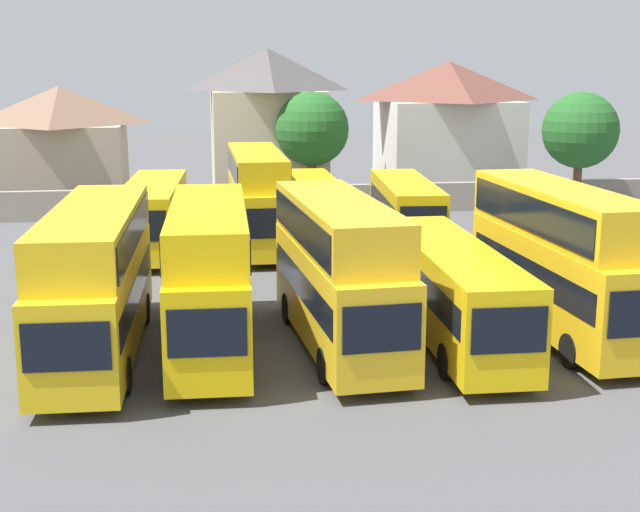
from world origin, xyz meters
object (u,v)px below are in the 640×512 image
bus_4 (452,287)px  bus_6 (153,213)px  bus_8 (314,210)px  house_terrace_left (62,143)px  tree_behind_wall (580,131)px  bus_5 (560,253)px  bus_2 (209,270)px  house_terrace_centre (268,123)px  bus_7 (257,194)px  bus_3 (339,266)px  bus_9 (406,208)px  bus_1 (96,274)px  tree_left_of_lot (312,129)px  house_terrace_right (447,126)px

bus_4 → bus_6: size_ratio=1.09×
bus_8 → house_terrace_left: size_ratio=1.29×
tree_behind_wall → bus_5: bearing=-115.6°
bus_2 → house_terrace_centre: (4.83, 31.96, 2.45)m
bus_4 → bus_7: size_ratio=1.12×
bus_4 → tree_behind_wall: (15.12, 23.76, 3.24)m
bus_3 → bus_9: bus_3 is taller
bus_1 → bus_4: (11.76, -0.23, -0.83)m
bus_9 → tree_behind_wall: 15.38m
bus_2 → bus_5: size_ratio=0.98×
bus_2 → bus_4: bearing=90.2°
bus_5 → house_terrace_left: bearing=-149.9°
bus_2 → tree_left_of_lot: tree_left_of_lot is taller
bus_7 → house_terrace_left: bearing=-145.4°
house_terrace_right → tree_left_of_lot: (-10.38, -5.08, 0.31)m
bus_3 → bus_8: 16.17m
bus_1 → bus_3: size_ratio=1.10×
tree_left_of_lot → bus_5: bearing=-80.4°
bus_8 → bus_6: bearing=-90.6°
bus_1 → house_terrace_centre: 33.20m
bus_1 → bus_2: bearing=93.1°
bus_6 → bus_3: bearing=26.1°
bus_9 → bus_2: bearing=-28.9°
bus_8 → house_terrace_centre: 16.62m
tree_behind_wall → bus_9: bearing=-148.6°
bus_4 → house_terrace_left: 37.41m
bus_7 → bus_8: bearing=85.5°
house_terrace_left → tree_behind_wall: size_ratio=1.13×
bus_3 → house_terrace_centre: 32.46m
bus_6 → house_terrace_centre: (7.19, 16.11, 3.20)m
bus_9 → bus_3: bearing=-16.4°
bus_1 → bus_4: bearing=91.0°
bus_6 → house_terrace_left: 18.42m
house_terrace_right → tree_behind_wall: 11.11m
bus_5 → bus_3: bearing=-89.6°
bus_5 → house_terrace_right: size_ratio=1.14×
bus_8 → bus_9: size_ratio=1.05×
bus_2 → tree_left_of_lot: (7.29, 27.98, 2.32)m
bus_1 → bus_5: bearing=92.2°
bus_2 → tree_behind_wall: (23.27, 23.48, 2.40)m
bus_4 → house_terrace_right: 34.79m
bus_5 → house_terrace_left: 39.08m
bus_2 → bus_6: size_ratio=0.98×
bus_7 → house_terrace_left: house_terrace_left is taller
bus_4 → bus_7: bus_7 is taller
bus_8 → tree_left_of_lot: tree_left_of_lot is taller
house_terrace_left → bus_5: bearing=-57.7°
bus_6 → bus_9: bearing=93.1°
bus_3 → bus_5: 7.81m
bus_7 → tree_left_of_lot: bearing=159.9°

